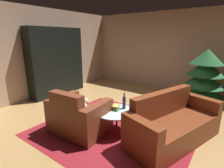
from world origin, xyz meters
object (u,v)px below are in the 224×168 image
(bookshelf_unit, at_px, (60,62))
(bottle_on_table, at_px, (124,102))
(coffee_table, at_px, (115,113))
(book_stack_on_table, at_px, (114,107))
(couch_red, at_px, (173,125))
(decorated_tree, at_px, (204,77))
(armchair_red, at_px, (78,117))

(bookshelf_unit, distance_m, bottle_on_table, 2.98)
(coffee_table, relative_size, book_stack_on_table, 3.42)
(couch_red, bearing_deg, bookshelf_unit, 170.63)
(book_stack_on_table, relative_size, decorated_tree, 0.15)
(coffee_table, distance_m, decorated_tree, 2.86)
(bookshelf_unit, bearing_deg, coffee_table, -19.07)
(book_stack_on_table, bearing_deg, bookshelf_unit, 161.37)
(armchair_red, height_order, book_stack_on_table, armchair_red)
(armchair_red, distance_m, decorated_tree, 3.48)
(bookshelf_unit, bearing_deg, bottle_on_table, -15.07)
(armchair_red, xyz_separation_m, decorated_tree, (1.63, 3.05, 0.44))
(bookshelf_unit, height_order, couch_red, bookshelf_unit)
(bookshelf_unit, height_order, book_stack_on_table, bookshelf_unit)
(couch_red, relative_size, coffee_table, 2.58)
(couch_red, xyz_separation_m, coffee_table, (-0.98, -0.34, 0.10))
(coffee_table, height_order, bottle_on_table, bottle_on_table)
(couch_red, relative_size, bottle_on_table, 6.04)
(armchair_red, distance_m, book_stack_on_table, 0.70)
(bookshelf_unit, xyz_separation_m, armchair_red, (2.21, -1.38, -0.70))
(bookshelf_unit, bearing_deg, couch_red, -9.37)
(bottle_on_table, bearing_deg, bookshelf_unit, 164.93)
(bookshelf_unit, xyz_separation_m, couch_red, (3.75, -0.62, -0.71))
(couch_red, bearing_deg, decorated_tree, 87.65)
(bookshelf_unit, xyz_separation_m, bottle_on_table, (2.84, -0.77, -0.46))
(armchair_red, relative_size, coffee_table, 1.44)
(coffee_table, bearing_deg, couch_red, 19.21)
(bottle_on_table, bearing_deg, book_stack_on_table, -130.31)
(coffee_table, xyz_separation_m, book_stack_on_table, (-0.06, 0.04, 0.08))
(bookshelf_unit, distance_m, couch_red, 3.87)
(bookshelf_unit, relative_size, bottle_on_table, 6.38)
(bookshelf_unit, xyz_separation_m, decorated_tree, (3.84, 1.67, -0.27))
(couch_red, bearing_deg, bottle_on_table, -170.73)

